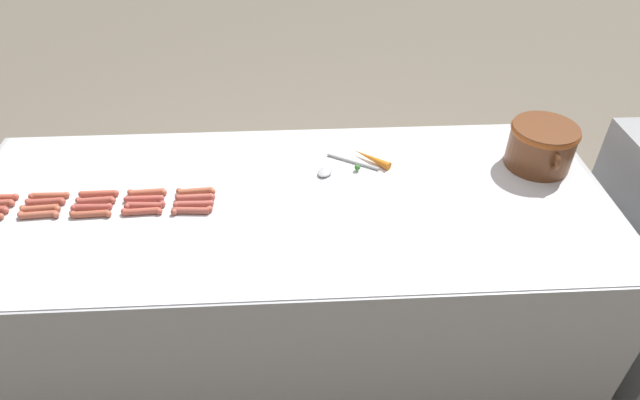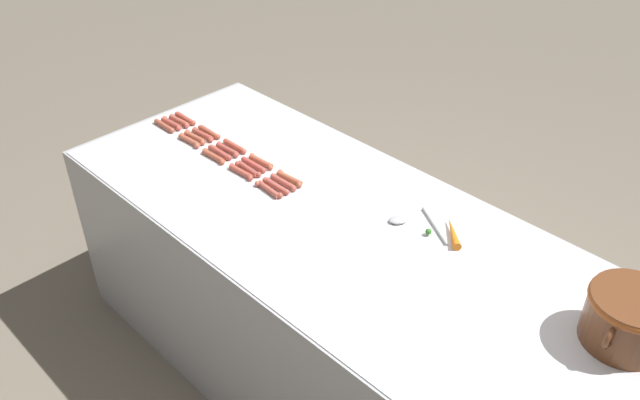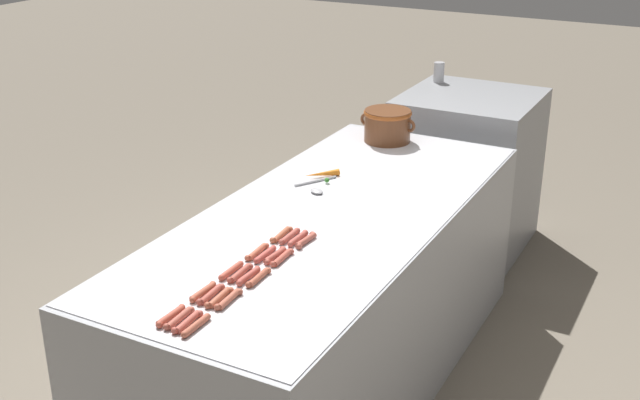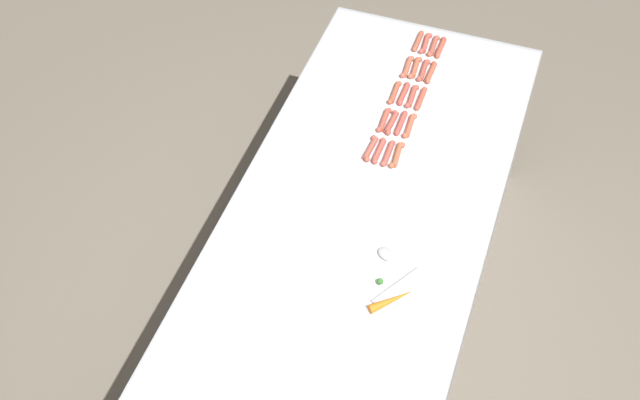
# 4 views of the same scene
# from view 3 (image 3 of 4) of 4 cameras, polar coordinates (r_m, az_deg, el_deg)

# --- Properties ---
(ground_plane) EXTENTS (20.00, 20.00, 0.00)m
(ground_plane) POSITION_cam_3_polar(r_m,az_deg,el_deg) (3.82, 0.68, -12.57)
(ground_plane) COLOR #756B5B
(griddle_counter) EXTENTS (0.96, 2.34, 0.85)m
(griddle_counter) POSITION_cam_3_polar(r_m,az_deg,el_deg) (3.59, 0.71, -7.02)
(griddle_counter) COLOR #ADAFB5
(griddle_counter) RESTS_ON ground_plane
(back_cabinet) EXTENTS (0.77, 0.78, 0.95)m
(back_cabinet) POSITION_cam_3_polar(r_m,az_deg,el_deg) (5.00, 10.32, 2.06)
(back_cabinet) COLOR #939599
(back_cabinet) RESTS_ON ground_plane
(hot_dog_0) EXTENTS (0.03, 0.14, 0.02)m
(hot_dog_0) POSITION_cam_3_polar(r_m,az_deg,el_deg) (2.65, -10.53, -8.07)
(hot_dog_0) COLOR #BA503D
(hot_dog_0) RESTS_ON griddle_counter
(hot_dog_1) EXTENTS (0.03, 0.14, 0.02)m
(hot_dog_1) POSITION_cam_3_polar(r_m,az_deg,el_deg) (2.77, -8.30, -6.46)
(hot_dog_1) COLOR #B6583F
(hot_dog_1) RESTS_ON griddle_counter
(hot_dog_2) EXTENTS (0.02, 0.14, 0.02)m
(hot_dog_2) POSITION_cam_3_polar(r_m,az_deg,el_deg) (2.90, -6.32, -5.00)
(hot_dog_2) COLOR #BA513E
(hot_dog_2) RESTS_ON griddle_counter
(hot_dog_3) EXTENTS (0.03, 0.14, 0.02)m
(hot_dog_3) POSITION_cam_3_polar(r_m,az_deg,el_deg) (3.03, -4.48, -3.69)
(hot_dog_3) COLOR #BB5C42
(hot_dog_3) RESTS_ON griddle_counter
(hot_dog_4) EXTENTS (0.03, 0.14, 0.02)m
(hot_dog_4) POSITION_cam_3_polar(r_m,az_deg,el_deg) (3.16, -2.75, -2.47)
(hot_dog_4) COLOR #B05C3F
(hot_dog_4) RESTS_ON griddle_counter
(hot_dog_5) EXTENTS (0.03, 0.14, 0.02)m
(hot_dog_5) POSITION_cam_3_polar(r_m,az_deg,el_deg) (2.63, -9.95, -8.26)
(hot_dog_5) COLOR #B35645
(hot_dog_5) RESTS_ON griddle_counter
(hot_dog_6) EXTENTS (0.03, 0.14, 0.02)m
(hot_dog_6) POSITION_cam_3_polar(r_m,az_deg,el_deg) (2.75, -7.74, -6.65)
(hot_dog_6) COLOR #B14F41
(hot_dog_6) RESTS_ON griddle_counter
(hot_dog_7) EXTENTS (0.03, 0.14, 0.02)m
(hot_dog_7) POSITION_cam_3_polar(r_m,az_deg,el_deg) (2.88, -5.68, -5.18)
(hot_dog_7) COLOR #B35243
(hot_dog_7) RESTS_ON griddle_counter
(hot_dog_8) EXTENTS (0.02, 0.14, 0.02)m
(hot_dog_8) POSITION_cam_3_polar(r_m,az_deg,el_deg) (3.00, -3.91, -3.87)
(hot_dog_8) COLOR #BE4F45
(hot_dog_8) RESTS_ON griddle_counter
(hot_dog_9) EXTENTS (0.03, 0.14, 0.02)m
(hot_dog_9) POSITION_cam_3_polar(r_m,az_deg,el_deg) (3.14, -2.17, -2.58)
(hot_dog_9) COLOR #B35346
(hot_dog_9) RESTS_ON griddle_counter
(hot_dog_10) EXTENTS (0.03, 0.14, 0.02)m
(hot_dog_10) POSITION_cam_3_polar(r_m,az_deg,el_deg) (2.61, -9.37, -8.53)
(hot_dog_10) COLOR #BB5345
(hot_dog_10) RESTS_ON griddle_counter
(hot_dog_11) EXTENTS (0.03, 0.14, 0.02)m
(hot_dog_11) POSITION_cam_3_polar(r_m,az_deg,el_deg) (2.73, -7.15, -6.88)
(hot_dog_11) COLOR #B85E43
(hot_dog_11) RESTS_ON griddle_counter
(hot_dog_12) EXTENTS (0.03, 0.14, 0.02)m
(hot_dog_12) POSITION_cam_3_polar(r_m,az_deg,el_deg) (2.86, -5.09, -5.38)
(hot_dog_12) COLOR #B84F43
(hot_dog_12) RESTS_ON griddle_counter
(hot_dog_13) EXTENTS (0.03, 0.14, 0.02)m
(hot_dog_13) POSITION_cam_3_polar(r_m,az_deg,el_deg) (2.99, -3.21, -3.94)
(hot_dog_13) COLOR #B04F43
(hot_dog_13) RESTS_ON griddle_counter
(hot_dog_14) EXTENTS (0.03, 0.14, 0.02)m
(hot_dog_14) POSITION_cam_3_polar(r_m,az_deg,el_deg) (3.13, -1.57, -2.73)
(hot_dog_14) COLOR #B55247
(hot_dog_14) RESTS_ON griddle_counter
(hot_dog_15) EXTENTS (0.02, 0.14, 0.02)m
(hot_dog_15) POSITION_cam_3_polar(r_m,az_deg,el_deg) (2.59, -8.78, -8.78)
(hot_dog_15) COLOR #B35840
(hot_dog_15) RESTS_ON griddle_counter
(hot_dog_16) EXTENTS (0.03, 0.14, 0.02)m
(hot_dog_16) POSITION_cam_3_polar(r_m,az_deg,el_deg) (2.72, -6.49, -7.01)
(hot_dog_16) COLOR #B95D46
(hot_dog_16) RESTS_ON griddle_counter
(hot_dog_17) EXTENTS (0.03, 0.14, 0.02)m
(hot_dog_17) POSITION_cam_3_polar(r_m,az_deg,el_deg) (2.84, -4.39, -5.50)
(hot_dog_17) COLOR #B3563E
(hot_dog_17) RESTS_ON griddle_counter
(hot_dog_18) EXTENTS (0.03, 0.14, 0.02)m
(hot_dog_18) POSITION_cam_3_polar(r_m,az_deg,el_deg) (2.98, -2.70, -4.11)
(hot_dog_18) COLOR #B95141
(hot_dog_18) RESTS_ON griddle_counter
(hot_dog_19) EXTENTS (0.03, 0.14, 0.02)m
(hot_dog_19) POSITION_cam_3_polar(r_m,az_deg,el_deg) (3.11, -1.01, -2.87)
(hot_dog_19) COLOR #B05445
(hot_dog_19) RESTS_ON griddle_counter
(bean_pot) EXTENTS (0.31, 0.25, 0.17)m
(bean_pot) POSITION_cam_3_polar(r_m,az_deg,el_deg) (4.26, 4.80, 5.41)
(bean_pot) COLOR brown
(bean_pot) RESTS_ON griddle_counter
(serving_spoon) EXTENTS (0.17, 0.25, 0.02)m
(serving_spoon) POSITION_cam_3_polar(r_m,az_deg,el_deg) (3.62, -0.26, 0.88)
(serving_spoon) COLOR #B7B7BC
(serving_spoon) RESTS_ON griddle_counter
(carrot) EXTENTS (0.14, 0.14, 0.03)m
(carrot) POSITION_cam_3_polar(r_m,az_deg,el_deg) (3.76, 0.15, 1.84)
(carrot) COLOR orange
(carrot) RESTS_ON griddle_counter
(soda_can) EXTENTS (0.07, 0.07, 0.12)m
(soda_can) POSITION_cam_3_polar(r_m,az_deg,el_deg) (5.12, 8.43, 8.95)
(soda_can) COLOR #BCBCC1
(soda_can) RESTS_ON back_cabinet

